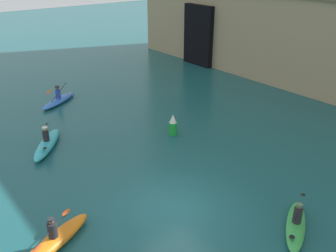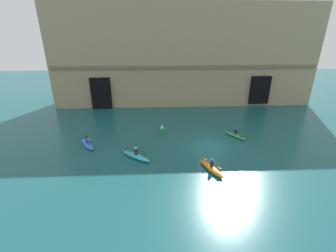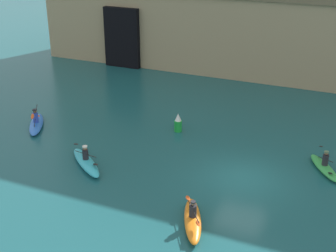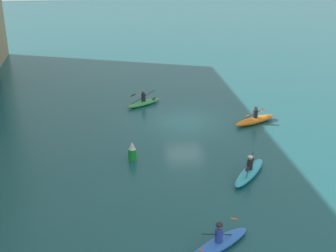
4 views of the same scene
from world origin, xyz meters
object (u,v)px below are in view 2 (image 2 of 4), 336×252
marker_buoy (162,129)px  kayak_green (235,135)px  kayak_blue (88,143)px  kayak_cyan (136,156)px  kayak_orange (212,168)px

marker_buoy → kayak_green: bearing=-9.7°
kayak_blue → kayak_cyan: size_ratio=1.02×
kayak_orange → marker_buoy: kayak_orange is taller
kayak_cyan → kayak_orange: (6.98, -2.58, 0.01)m
marker_buoy → kayak_orange: bearing=-63.7°
kayak_green → marker_buoy: (-8.81, 1.50, 0.32)m
kayak_green → marker_buoy: size_ratio=2.45×
kayak_cyan → kayak_green: bearing=-119.7°
kayak_blue → kayak_cyan: kayak_blue is taller
kayak_blue → marker_buoy: 8.89m
kayak_blue → kayak_cyan: bearing=-151.2°
kayak_cyan → marker_buoy: (2.73, 6.03, 0.29)m
kayak_blue → kayak_orange: kayak_blue is taller
kayak_cyan → marker_buoy: size_ratio=2.76×
kayak_green → kayak_cyan: size_ratio=0.89×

